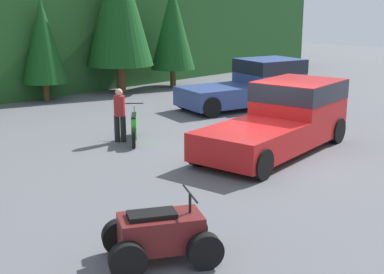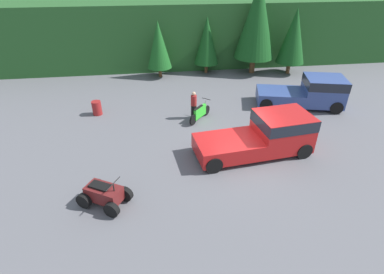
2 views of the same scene
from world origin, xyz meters
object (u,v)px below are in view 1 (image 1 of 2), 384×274
(pickup_truck_second, at_px, (254,82))
(rider_person, at_px, (120,113))
(quad_atv, at_px, (161,235))
(dirt_bike, at_px, (134,127))
(pickup_truck_red, at_px, (285,115))

(pickup_truck_second, bearing_deg, rider_person, -160.49)
(pickup_truck_second, relative_size, quad_atv, 2.57)
(quad_atv, height_order, rider_person, rider_person)
(dirt_bike, bearing_deg, quad_atv, -175.53)
(pickup_truck_second, bearing_deg, pickup_truck_red, -119.76)
(pickup_truck_second, bearing_deg, quad_atv, -133.81)
(pickup_truck_red, bearing_deg, dirt_bike, 117.87)
(dirt_bike, bearing_deg, pickup_truck_red, -104.63)
(rider_person, bearing_deg, pickup_truck_red, -101.80)
(pickup_truck_red, relative_size, rider_person, 3.43)
(pickup_truck_red, height_order, dirt_bike, pickup_truck_red)
(pickup_truck_red, distance_m, dirt_bike, 4.78)
(pickup_truck_red, height_order, quad_atv, pickup_truck_red)
(quad_atv, bearing_deg, dirt_bike, 83.57)
(rider_person, bearing_deg, pickup_truck_second, -42.48)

